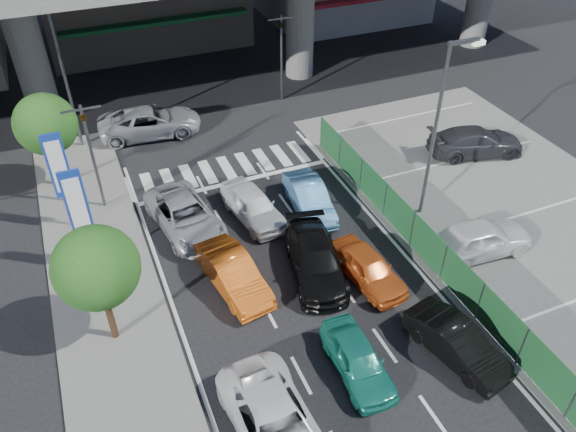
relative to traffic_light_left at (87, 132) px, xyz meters
name	(u,v)px	position (x,y,z in m)	size (l,w,h in m)	color
ground	(344,360)	(6.20, -12.00, -3.94)	(120.00, 120.00, 0.00)	black
parking_lot	(552,242)	(17.20, -10.00, -3.91)	(12.00, 28.00, 0.06)	#5A5A58
sidewalk_left	(116,336)	(-0.80, -8.00, -3.88)	(4.00, 30.00, 0.12)	#5A5A58
fence_run	(459,280)	(11.50, -11.00, -3.04)	(0.16, 22.00, 1.80)	#1D542A
traffic_light_left	(87,132)	(0.00, 0.00, 0.00)	(1.60, 1.24, 5.20)	#595B60
traffic_light_right	(281,37)	(11.70, 7.00, 0.00)	(1.60, 1.24, 5.20)	#595B60
street_lamp_right	(441,119)	(13.37, -6.00, 0.83)	(1.65, 0.22, 8.00)	#595B60
street_lamp_left	(65,61)	(-0.13, 6.00, 0.83)	(1.65, 0.22, 8.00)	#595B60
signboard_near	(78,208)	(-1.00, -4.01, -0.87)	(0.80, 0.14, 4.70)	#595B60
signboard_far	(59,169)	(-1.40, -1.01, -0.87)	(0.80, 0.14, 4.70)	#595B60
tree_near	(96,268)	(-0.80, -8.00, -0.55)	(2.80, 2.80, 4.80)	#382314
tree_far	(46,124)	(-1.60, 2.50, -0.55)	(2.80, 2.80, 4.80)	#382314
sedan_white_mid_left	(276,425)	(3.01, -13.76, -3.25)	(2.29, 4.97, 1.38)	white
taxi_teal_mid	(358,359)	(6.38, -12.57, -3.32)	(1.46, 3.63, 1.24)	#1C826E
hatch_black_mid_right	(457,343)	(9.78, -13.27, -3.30)	(1.36, 3.89, 1.28)	black
taxi_orange_left	(233,274)	(3.87, -7.21, -3.25)	(1.46, 4.19, 1.38)	#DB5D15
sedan_black_mid	(315,260)	(7.10, -7.73, -3.25)	(1.93, 4.76, 1.38)	black
taxi_orange_right	(368,268)	(8.83, -8.89, -3.30)	(1.51, 3.75, 1.28)	#C7551B
wagon_silver_front_left	(185,216)	(3.09, -2.97, -3.25)	(2.29, 4.97, 1.38)	#A7A8AF
sedan_white_front_mid	(253,205)	(6.07, -3.40, -3.25)	(1.63, 4.05, 1.38)	white
kei_truck_front_right	(309,198)	(8.60, -3.84, -3.27)	(1.41, 4.05, 1.34)	#4D87BC
crossing_wagon_silver	(150,122)	(3.42, 5.89, -3.17)	(2.55, 5.53, 1.54)	#BABCC4
parked_sedan_white	(480,238)	(13.78, -9.29, -3.11)	(1.80, 4.47, 1.52)	white
parked_sedan_dgrey	(476,142)	(18.58, -2.83, -3.16)	(2.02, 4.97, 1.44)	#303035
traffic_cone	(421,240)	(11.80, -8.07, -3.50)	(0.38, 0.38, 0.75)	red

